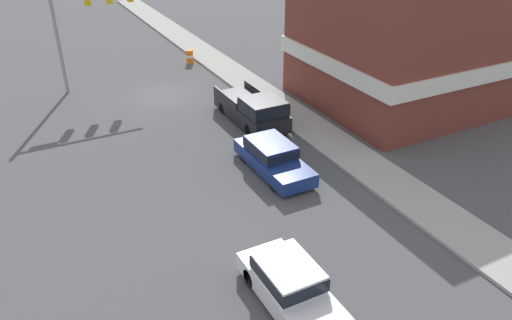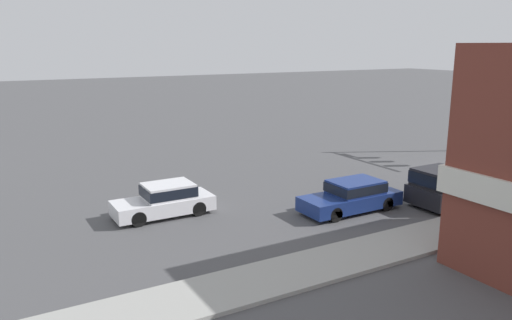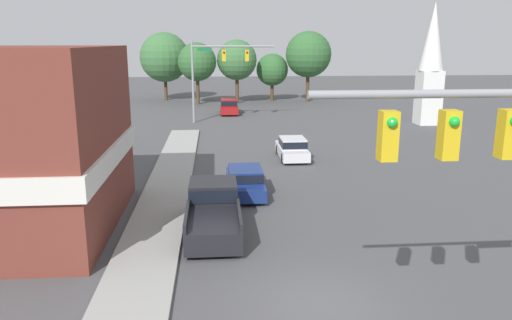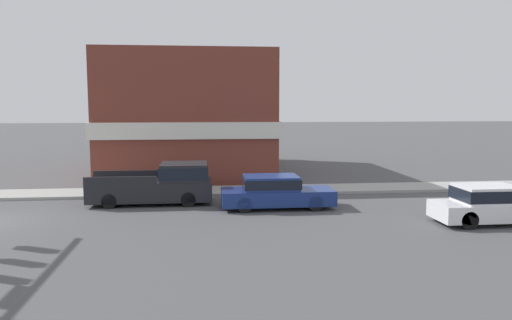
# 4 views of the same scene
# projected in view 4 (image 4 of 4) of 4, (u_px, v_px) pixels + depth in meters

# --- Properties ---
(sidewalk_curb) EXTENTS (2.40, 60.00, 0.14)m
(sidewalk_curb) POSITION_uv_depth(u_px,v_px,m) (34.00, 194.00, 24.41)
(sidewalk_curb) COLOR #9E9E99
(sidewalk_curb) RESTS_ON ground
(car_lead) EXTENTS (1.82, 4.82, 1.41)m
(car_lead) POSITION_uv_depth(u_px,v_px,m) (275.00, 191.00, 21.50)
(car_lead) COLOR black
(car_lead) RESTS_ON ground
(car_oncoming) EXTENTS (1.76, 4.40, 1.45)m
(car_oncoming) POSITION_uv_depth(u_px,v_px,m) (490.00, 204.00, 18.72)
(car_oncoming) COLOR black
(car_oncoming) RESTS_ON ground
(pickup_truck_parked) EXTENTS (2.14, 5.46, 1.81)m
(pickup_truck_parked) POSITION_uv_depth(u_px,v_px,m) (162.00, 183.00, 22.56)
(pickup_truck_parked) COLOR black
(pickup_truck_parked) RESTS_ON ground
(corner_brick_building) EXTENTS (14.10, 10.33, 7.51)m
(corner_brick_building) POSITION_uv_depth(u_px,v_px,m) (189.00, 116.00, 33.29)
(corner_brick_building) COLOR brown
(corner_brick_building) RESTS_ON ground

